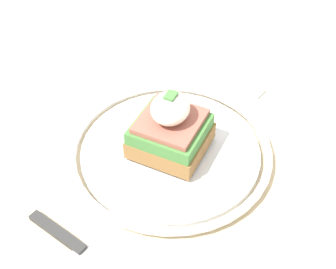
# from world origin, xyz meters

# --- Properties ---
(dining_table) EXTENTS (0.81, 0.78, 0.76)m
(dining_table) POSITION_xyz_m (0.00, 0.00, 0.62)
(dining_table) COLOR #C6B28E
(dining_table) RESTS_ON ground_plane
(plate) EXTENTS (0.26, 0.26, 0.02)m
(plate) POSITION_xyz_m (0.03, -0.00, 0.76)
(plate) COLOR silver
(plate) RESTS_ON dining_table
(sandwich) EXTENTS (0.08, 0.09, 0.08)m
(sandwich) POSITION_xyz_m (0.03, -0.00, 0.80)
(sandwich) COLOR olive
(sandwich) RESTS_ON plate
(fork) EXTENTS (0.05, 0.15, 0.00)m
(fork) POSITION_xyz_m (-0.15, 0.01, 0.76)
(fork) COLOR silver
(fork) RESTS_ON dining_table
(knife) EXTENTS (0.05, 0.20, 0.01)m
(knife) POSITION_xyz_m (0.20, -0.02, 0.76)
(knife) COLOR #2D2D2D
(knife) RESTS_ON dining_table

